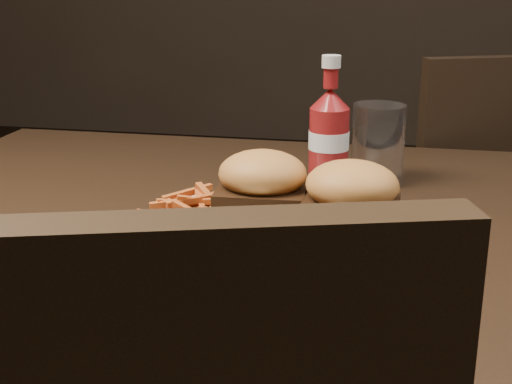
% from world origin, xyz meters
% --- Properties ---
extents(dining_table, '(1.20, 0.80, 0.04)m').
position_xyz_m(dining_table, '(0.00, 0.00, 0.73)').
color(dining_table, black).
rests_on(dining_table, ground).
extents(chair_far, '(0.57, 0.57, 0.04)m').
position_xyz_m(chair_far, '(0.27, 0.69, 0.43)').
color(chair_far, black).
rests_on(chair_far, ground).
extents(plate, '(0.29, 0.29, 0.01)m').
position_xyz_m(plate, '(-0.05, -0.07, 0.76)').
color(plate, white).
rests_on(plate, dining_table).
extents(sandwich_half_a, '(0.10, 0.09, 0.02)m').
position_xyz_m(sandwich_half_a, '(-0.04, -0.06, 0.77)').
color(sandwich_half_a, beige).
rests_on(sandwich_half_a, plate).
extents(sandwich_half_b, '(0.09, 0.09, 0.02)m').
position_xyz_m(sandwich_half_b, '(0.07, -0.09, 0.77)').
color(sandwich_half_b, beige).
rests_on(sandwich_half_b, plate).
extents(fries_pile, '(0.10, 0.10, 0.04)m').
position_xyz_m(fries_pile, '(-0.12, -0.06, 0.78)').
color(fries_pile, '#AE3016').
rests_on(fries_pile, plate).
extents(ketchup_bottle, '(0.07, 0.07, 0.11)m').
position_xyz_m(ketchup_bottle, '(0.02, 0.13, 0.81)').
color(ketchup_bottle, maroon).
rests_on(ketchup_bottle, dining_table).
extents(tumbler, '(0.08, 0.08, 0.12)m').
position_xyz_m(tumbler, '(0.09, 0.18, 0.81)').
color(tumbler, white).
rests_on(tumbler, dining_table).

